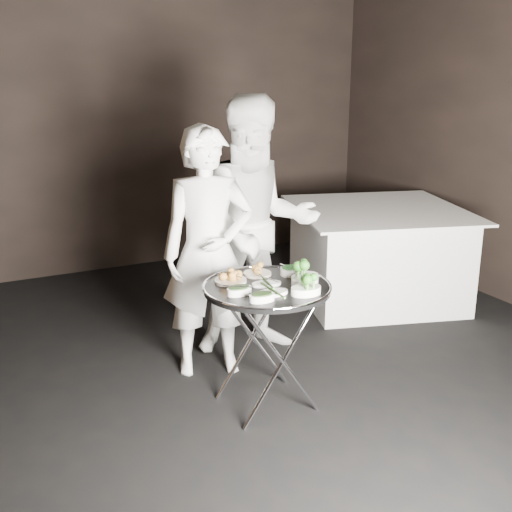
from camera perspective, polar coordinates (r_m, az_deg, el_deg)
name	(u,v)px	position (r m, az deg, el deg)	size (l,w,h in m)	color
floor	(255,432)	(3.98, -0.13, -15.34)	(6.00, 7.00, 0.05)	black
wall_back	(99,125)	(6.74, -13.82, 11.26)	(6.00, 0.05, 3.00)	black
tray_stand	(267,341)	(4.01, 0.96, -7.55)	(0.53, 0.45, 0.78)	silver
serving_tray	(267,287)	(3.88, 0.99, -2.81)	(0.79, 0.79, 0.04)	black
potato_plate_a	(231,277)	(3.93, -2.28, -1.91)	(0.20, 0.20, 0.07)	beige
potato_plate_b	(257,271)	(4.07, 0.12, -1.32)	(0.18, 0.18, 0.06)	beige
greens_bowl	(290,270)	(4.07, 3.04, -1.24)	(0.13, 0.13, 0.07)	white
asparagus_plate_a	(266,283)	(3.88, 0.94, -2.40)	(0.20, 0.13, 0.04)	white
asparagus_plate_b	(272,292)	(3.73, 1.47, -3.19)	(0.20, 0.11, 0.04)	white
spinach_bowl_a	(239,290)	(3.73, -1.50, -3.00)	(0.16, 0.11, 0.06)	white
spinach_bowl_b	(262,296)	(3.63, 0.52, -3.59)	(0.15, 0.10, 0.06)	white
broccoli_bowl_a	(305,277)	(3.92, 4.36, -1.91)	(0.24, 0.21, 0.08)	white
broccoli_bowl_b	(306,289)	(3.74, 4.46, -2.91)	(0.19, 0.14, 0.08)	white
serving_utensils	(264,275)	(3.93, 0.75, -1.68)	(0.57, 0.42, 0.01)	silver
waiter_left	(208,253)	(4.35, -4.28, 0.27)	(0.63, 0.41, 1.72)	white
waiter_right	(258,227)	(4.66, 0.14, 2.56)	(0.92, 0.72, 1.90)	white
dining_table	(376,253)	(5.96, 10.66, 0.23)	(1.48, 1.48, 0.84)	white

